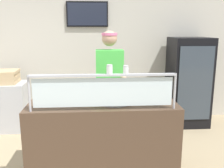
# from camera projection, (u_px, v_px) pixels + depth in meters

# --- Properties ---
(ground_plane) EXTENTS (12.00, 12.00, 0.00)m
(ground_plane) POSITION_uv_depth(u_px,v_px,m) (102.00, 150.00, 3.79)
(ground_plane) COLOR tan
(ground_plane) RESTS_ON ground
(shop_rear_unit) EXTENTS (6.11, 0.13, 2.70)m
(shop_rear_unit) POSITION_uv_depth(u_px,v_px,m) (99.00, 51.00, 4.90)
(shop_rear_unit) COLOR beige
(shop_rear_unit) RESTS_ON ground
(serving_counter) EXTENTS (1.71, 0.70, 0.95)m
(serving_counter) POSITION_uv_depth(u_px,v_px,m) (103.00, 140.00, 3.05)
(serving_counter) COLOR #4C3828
(serving_counter) RESTS_ON ground
(sneeze_guard) EXTENTS (1.54, 0.06, 0.38)m
(sneeze_guard) POSITION_uv_depth(u_px,v_px,m) (103.00, 87.00, 2.61)
(sneeze_guard) COLOR #B2B5BC
(sneeze_guard) RESTS_ON serving_counter
(pizza_tray) EXTENTS (0.43, 0.43, 0.04)m
(pizza_tray) POSITION_uv_depth(u_px,v_px,m) (115.00, 101.00, 2.94)
(pizza_tray) COLOR #9EA0A8
(pizza_tray) RESTS_ON serving_counter
(pizza_server) EXTENTS (0.12, 0.29, 0.01)m
(pizza_server) POSITION_uv_depth(u_px,v_px,m) (112.00, 99.00, 2.92)
(pizza_server) COLOR #ADAFB7
(pizza_server) RESTS_ON pizza_tray
(parmesan_shaker) EXTENTS (0.06, 0.06, 0.10)m
(parmesan_shaker) POSITION_uv_depth(u_px,v_px,m) (110.00, 70.00, 2.57)
(parmesan_shaker) COLOR white
(parmesan_shaker) RESTS_ON sneeze_guard
(pepper_flake_shaker) EXTENTS (0.06, 0.06, 0.09)m
(pepper_flake_shaker) POSITION_uv_depth(u_px,v_px,m) (126.00, 70.00, 2.59)
(pepper_flake_shaker) COLOR white
(pepper_flake_shaker) RESTS_ON sneeze_guard
(worker_figure) EXTENTS (0.41, 0.50, 1.76)m
(worker_figure) POSITION_uv_depth(u_px,v_px,m) (110.00, 85.00, 3.57)
(worker_figure) COLOR #23232D
(worker_figure) RESTS_ON ground
(drink_fridge) EXTENTS (0.70, 0.67, 1.63)m
(drink_fridge) POSITION_uv_depth(u_px,v_px,m) (188.00, 82.00, 4.69)
(drink_fridge) COLOR black
(drink_fridge) RESTS_ON ground
(prep_shelf) EXTENTS (0.70, 0.55, 0.85)m
(prep_shelf) POSITION_uv_depth(u_px,v_px,m) (8.00, 106.00, 4.51)
(prep_shelf) COLOR #B7BABF
(prep_shelf) RESTS_ON ground
(pizza_box_stack) EXTENTS (0.47, 0.46, 0.22)m
(pizza_box_stack) POSITION_uv_depth(u_px,v_px,m) (5.00, 77.00, 4.40)
(pizza_box_stack) COLOR tan
(pizza_box_stack) RESTS_ON prep_shelf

